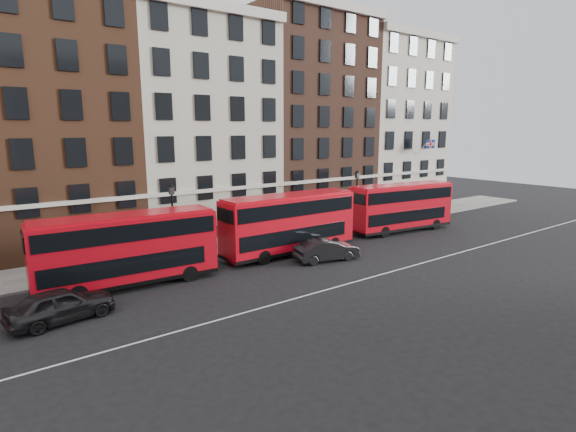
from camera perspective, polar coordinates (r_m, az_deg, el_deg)
ground at (r=28.79m, az=4.43°, el=-7.62°), size 120.00×120.00×0.00m
pavement at (r=36.99m, az=-6.31°, el=-3.32°), size 80.00×5.00×0.15m
kerb at (r=34.92m, az=-4.23°, el=-4.13°), size 80.00×0.30×0.16m
road_centre_line at (r=27.40m, az=7.21°, el=-8.65°), size 70.00×0.12×0.01m
building_terrace at (r=42.29m, az=-12.16°, el=12.19°), size 64.00×11.95×22.00m
bus_b at (r=27.88m, az=-19.82°, el=-3.88°), size 10.48×3.10×4.35m
bus_c at (r=33.09m, az=0.12°, el=-0.82°), size 10.67×2.62×4.48m
bus_d at (r=41.82m, az=14.19°, el=1.22°), size 10.51×3.62×4.33m
car_rear at (r=24.65m, az=-26.87°, el=-10.02°), size 5.12×2.65×1.67m
car_front at (r=31.90m, az=4.93°, el=-4.32°), size 4.93×2.57×1.55m
lamp_post_left at (r=32.40m, az=-14.42°, el=-0.20°), size 0.44×0.44×5.33m
lamp_post_right at (r=42.05m, az=8.71°, el=2.53°), size 0.44×0.44×5.33m
traffic_light at (r=52.60m, az=19.67°, el=2.99°), size 0.25×0.45×3.27m
iron_railings at (r=38.73m, az=-7.97°, el=-1.84°), size 6.60×0.06×1.00m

